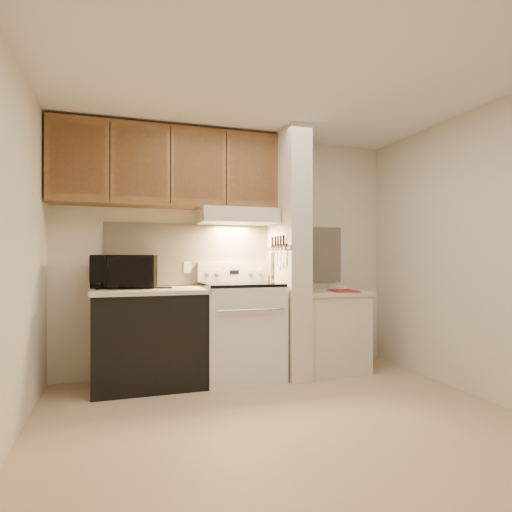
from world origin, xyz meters
name	(u,v)px	position (x,y,z in m)	size (l,w,h in m)	color
floor	(283,420)	(0.00, 0.00, 0.00)	(3.60, 3.60, 0.00)	tan
ceiling	(283,82)	(0.00, 0.00, 2.50)	(3.60, 3.60, 0.00)	white
wall_back	(232,253)	(0.00, 1.50, 1.25)	(3.60, 0.02, 2.50)	beige
wall_left	(8,249)	(-1.80, 0.00, 1.25)	(0.02, 3.00, 2.50)	beige
wall_right	(476,252)	(1.80, 0.00, 1.25)	(0.02, 3.00, 2.50)	beige
backsplash	(232,254)	(0.00, 1.49, 1.24)	(2.60, 0.02, 0.63)	beige
range_body	(241,332)	(0.00, 1.16, 0.46)	(0.76, 0.65, 0.92)	silver
oven_window	(250,333)	(0.00, 0.84, 0.50)	(0.50, 0.01, 0.30)	black
oven_handle	(251,310)	(0.00, 0.80, 0.72)	(0.02, 0.02, 0.65)	silver
cooktop	(241,284)	(0.00, 1.16, 0.94)	(0.74, 0.64, 0.03)	black
range_backguard	(233,272)	(0.00, 1.44, 1.05)	(0.76, 0.08, 0.20)	silver
range_display	(234,272)	(0.00, 1.40, 1.05)	(0.10, 0.01, 0.04)	black
range_knob_left_outer	(208,272)	(-0.28, 1.40, 1.05)	(0.05, 0.05, 0.02)	silver
range_knob_left_inner	(218,272)	(-0.18, 1.40, 1.05)	(0.05, 0.05, 0.02)	silver
range_knob_right_inner	(251,272)	(0.18, 1.40, 1.05)	(0.05, 0.05, 0.02)	silver
range_knob_right_outer	(260,272)	(0.28, 1.40, 1.05)	(0.05, 0.05, 0.02)	silver
dishwasher_front	(150,339)	(-0.88, 1.17, 0.43)	(1.00, 0.63, 0.87)	black
left_countertop	(150,291)	(-0.88, 1.17, 0.89)	(1.04, 0.67, 0.04)	beige
spoon_rest	(160,288)	(-0.78, 1.18, 0.92)	(0.22, 0.07, 0.02)	black
teal_jar	(111,283)	(-1.23, 1.39, 0.96)	(0.09, 0.09, 0.10)	#296456
outlet	(188,267)	(-0.48, 1.48, 1.10)	(0.08, 0.01, 0.12)	beige
microwave	(125,272)	(-1.10, 1.31, 1.07)	(0.57, 0.39, 0.32)	black
partition_pillar	(288,253)	(0.51, 1.15, 1.25)	(0.22, 0.70, 2.50)	beige
pillar_trim	(278,248)	(0.39, 1.15, 1.30)	(0.01, 0.70, 0.04)	brown
knife_strip	(279,246)	(0.39, 1.10, 1.32)	(0.02, 0.42, 0.04)	black
knife_blade_a	(284,256)	(0.38, 0.93, 1.22)	(0.01, 0.04, 0.16)	silver
knife_handle_a	(284,240)	(0.38, 0.94, 1.37)	(0.02, 0.02, 0.10)	black
knife_blade_b	(281,257)	(0.38, 1.02, 1.21)	(0.01, 0.04, 0.18)	silver
knife_handle_b	(281,241)	(0.38, 1.02, 1.37)	(0.02, 0.02, 0.10)	black
knife_blade_c	(278,258)	(0.38, 1.11, 1.20)	(0.01, 0.04, 0.20)	silver
knife_handle_c	(278,241)	(0.38, 1.10, 1.37)	(0.02, 0.02, 0.10)	black
knife_blade_d	(275,256)	(0.38, 1.19, 1.22)	(0.01, 0.04, 0.16)	silver
knife_handle_d	(276,241)	(0.38, 1.17, 1.37)	(0.02, 0.02, 0.10)	black
knife_blade_e	(272,257)	(0.38, 1.27, 1.21)	(0.01, 0.04, 0.18)	silver
knife_handle_e	(272,242)	(0.38, 1.26, 1.37)	(0.02, 0.02, 0.10)	black
oven_mitt	(271,264)	(0.38, 1.32, 1.13)	(0.03, 0.10, 0.25)	gray
right_cab_base	(328,332)	(0.97, 1.15, 0.40)	(0.70, 0.60, 0.81)	beige
right_countertop	(328,292)	(0.97, 1.15, 0.83)	(0.74, 0.64, 0.04)	beige
red_folder	(344,291)	(1.07, 1.00, 0.86)	(0.25, 0.33, 0.01)	maroon
white_box	(339,287)	(1.19, 1.33, 0.87)	(0.16, 0.10, 0.04)	white
range_hood	(237,216)	(0.00, 1.28, 1.62)	(0.78, 0.44, 0.15)	beige
hood_lip	(243,219)	(0.00, 1.07, 1.58)	(0.78, 0.04, 0.06)	beige
upper_cabinets	(169,168)	(-0.69, 1.32, 2.08)	(2.18, 0.33, 0.77)	brown
cab_door_a	(78,158)	(-1.51, 1.17, 2.08)	(0.46, 0.01, 0.63)	brown
cab_gap_a	(110,161)	(-1.23, 1.16, 2.08)	(0.01, 0.01, 0.73)	black
cab_door_b	(141,163)	(-0.96, 1.17, 2.08)	(0.46, 0.01, 0.63)	brown
cab_gap_b	(171,165)	(-0.69, 1.16, 2.08)	(0.01, 0.01, 0.73)	black
cab_door_c	(199,166)	(-0.42, 1.17, 2.08)	(0.46, 0.01, 0.63)	brown
cab_gap_c	(226,168)	(-0.14, 1.16, 2.08)	(0.01, 0.01, 0.73)	black
cab_door_d	(253,170)	(0.13, 1.17, 2.08)	(0.46, 0.01, 0.63)	brown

